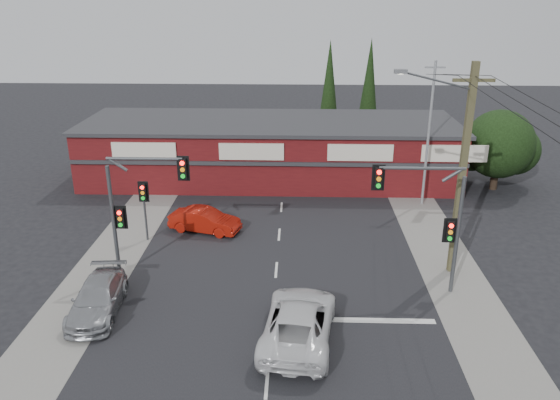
{
  "coord_description": "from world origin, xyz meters",
  "views": [
    {
      "loc": [
        0.97,
        -20.92,
        12.75
      ],
      "look_at": [
        0.18,
        3.0,
        3.59
      ],
      "focal_mm": 35.0,
      "sensor_mm": 36.0,
      "label": 1
    }
  ],
  "objects_px": {
    "white_suv": "(299,321)",
    "utility_pole": "(460,165)",
    "shop_building": "(270,149)",
    "red_sedan": "(205,220)",
    "silver_suv": "(98,298)"
  },
  "relations": [
    {
      "from": "white_suv",
      "to": "red_sedan",
      "type": "height_order",
      "value": "white_suv"
    },
    {
      "from": "white_suv",
      "to": "red_sedan",
      "type": "xyz_separation_m",
      "value": [
        -5.33,
        10.11,
        -0.12
      ]
    },
    {
      "from": "shop_building",
      "to": "utility_pole",
      "type": "height_order",
      "value": "utility_pole"
    },
    {
      "from": "silver_suv",
      "to": "utility_pole",
      "type": "distance_m",
      "value": 16.97
    },
    {
      "from": "white_suv",
      "to": "silver_suv",
      "type": "xyz_separation_m",
      "value": [
        -8.48,
        1.61,
        -0.11
      ]
    },
    {
      "from": "shop_building",
      "to": "utility_pole",
      "type": "relative_size",
      "value": 2.73
    },
    {
      "from": "red_sedan",
      "to": "shop_building",
      "type": "bearing_deg",
      "value": -2.6
    },
    {
      "from": "red_sedan",
      "to": "utility_pole",
      "type": "xyz_separation_m",
      "value": [
        12.59,
        -4.29,
        4.73
      ]
    },
    {
      "from": "white_suv",
      "to": "shop_building",
      "type": "height_order",
      "value": "shop_building"
    },
    {
      "from": "white_suv",
      "to": "utility_pole",
      "type": "height_order",
      "value": "utility_pole"
    },
    {
      "from": "white_suv",
      "to": "utility_pole",
      "type": "relative_size",
      "value": 0.56
    },
    {
      "from": "red_sedan",
      "to": "white_suv",
      "type": "bearing_deg",
      "value": -136.42
    },
    {
      "from": "silver_suv",
      "to": "red_sedan",
      "type": "xyz_separation_m",
      "value": [
        3.16,
        8.51,
        -0.01
      ]
    },
    {
      "from": "red_sedan",
      "to": "utility_pole",
      "type": "distance_m",
      "value": 14.12
    },
    {
      "from": "red_sedan",
      "to": "utility_pole",
      "type": "bearing_deg",
      "value": -93.01
    }
  ]
}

